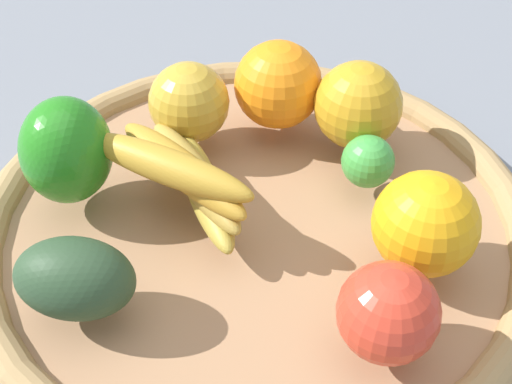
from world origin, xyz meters
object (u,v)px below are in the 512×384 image
at_px(orange_0, 278,85).
at_px(banana_bunch, 187,174).
at_px(apple_2, 388,313).
at_px(apple_1, 189,102).
at_px(lime_0, 368,161).
at_px(apple_0, 358,105).
at_px(avocado, 75,278).
at_px(orange_1, 425,224).
at_px(bell_pepper, 67,150).

relative_size(orange_0, banana_bunch, 0.52).
bearing_deg(apple_2, apple_1, 45.70).
bearing_deg(orange_0, lime_0, -126.22).
bearing_deg(apple_2, banana_bunch, 59.13).
bearing_deg(apple_0, avocado, 145.00).
height_order(orange_1, apple_2, orange_1).
bearing_deg(banana_bunch, orange_1, -95.54).
bearing_deg(apple_1, bell_pepper, 143.90).
xyz_separation_m(orange_0, bell_pepper, (-0.14, 0.14, 0.01)).
height_order(orange_0, lime_0, orange_0).
xyz_separation_m(apple_0, apple_2, (-0.22, -0.05, -0.00)).
relative_size(apple_0, bell_pepper, 0.86).
height_order(apple_0, avocado, apple_0).
height_order(apple_0, apple_2, apple_0).
bearing_deg(apple_0, apple_1, 100.39).
relative_size(orange_0, avocado, 0.93).
bearing_deg(apple_0, banana_bunch, 134.30).
relative_size(banana_bunch, apple_0, 1.96).
bearing_deg(avocado, lime_0, -45.13).
distance_m(orange_0, apple_0, 0.08).
relative_size(banana_bunch, lime_0, 3.41).
relative_size(bell_pepper, apple_1, 1.25).
height_order(apple_0, bell_pepper, bell_pepper).
bearing_deg(avocado, apple_2, -85.48).
height_order(orange_1, apple_0, same).
xyz_separation_m(apple_0, avocado, (-0.24, 0.17, -0.01)).
distance_m(orange_1, bell_pepper, 0.29).
distance_m(orange_1, lime_0, 0.10).
xyz_separation_m(orange_1, apple_2, (-0.08, 0.02, -0.01)).
distance_m(banana_bunch, apple_1, 0.10).
height_order(banana_bunch, apple_1, apple_1).
height_order(apple_0, lime_0, apple_0).
height_order(orange_1, banana_bunch, orange_1).
bearing_deg(apple_2, orange_1, -12.18).
height_order(bell_pepper, apple_2, bell_pepper).
height_order(orange_0, apple_1, orange_0).
relative_size(orange_1, apple_1, 1.09).
relative_size(apple_0, apple_2, 1.13).
bearing_deg(bell_pepper, orange_0, 135.44).
bearing_deg(orange_1, banana_bunch, 84.46).
bearing_deg(apple_2, orange_0, 28.17).
relative_size(bell_pepper, avocado, 1.05).
relative_size(orange_1, apple_0, 1.01).
xyz_separation_m(orange_0, apple_2, (-0.23, -0.12, -0.01)).
bearing_deg(lime_0, apple_0, 17.42).
height_order(banana_bunch, lime_0, banana_bunch).
relative_size(apple_0, apple_1, 1.08).
distance_m(orange_1, apple_1, 0.24).
bearing_deg(apple_1, apple_2, -134.30).
bearing_deg(lime_0, avocado, 134.87).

